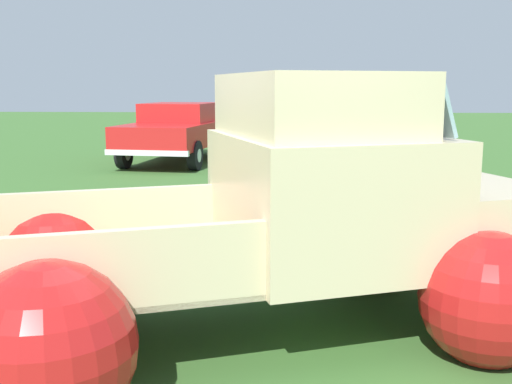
{
  "coord_description": "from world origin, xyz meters",
  "views": [
    {
      "loc": [
        0.32,
        -4.37,
        1.82
      ],
      "look_at": [
        0.0,
        1.71,
        0.78
      ],
      "focal_mm": 43.13,
      "sensor_mm": 36.0,
      "label": 1
    }
  ],
  "objects": [
    {
      "name": "ground_plane",
      "position": [
        0.0,
        0.0,
        0.0
      ],
      "size": [
        80.0,
        80.0,
        0.0
      ],
      "primitive_type": "plane",
      "color": "#3D6B2D"
    },
    {
      "name": "vintage_pickup_truck",
      "position": [
        0.36,
        0.13,
        0.76
      ],
      "size": [
        5.0,
        3.87,
        1.96
      ],
      "rotation": [
        0.0,
        0.0,
        0.35
      ],
      "color": "black",
      "rests_on": "ground"
    },
    {
      "name": "show_car_0",
      "position": [
        -2.36,
        10.52,
        0.78
      ],
      "size": [
        2.43,
        4.59,
        1.43
      ],
      "rotation": [
        0.0,
        0.0,
        -1.71
      ],
      "color": "black",
      "rests_on": "ground"
    },
    {
      "name": "show_car_1",
      "position": [
        1.44,
        11.46,
        0.78
      ],
      "size": [
        2.38,
        4.39,
        1.43
      ],
      "rotation": [
        0.0,
        0.0,
        -1.7
      ],
      "color": "black",
      "rests_on": "ground"
    },
    {
      "name": "spectator_0",
      "position": [
        0.11,
        6.06,
        0.97
      ],
      "size": [
        0.5,
        0.46,
        1.7
      ],
      "rotation": [
        0.0,
        0.0,
        4.19
      ],
      "color": "black",
      "rests_on": "ground"
    }
  ]
}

